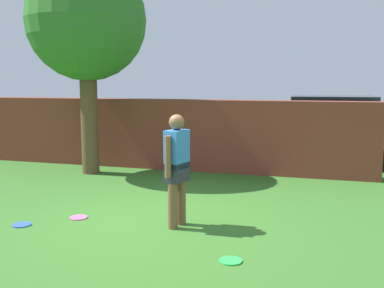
{
  "coord_description": "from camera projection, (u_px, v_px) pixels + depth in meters",
  "views": [
    {
      "loc": [
        2.45,
        -6.01,
        2.08
      ],
      "look_at": [
        0.21,
        1.44,
        1.0
      ],
      "focal_mm": 42.4,
      "sensor_mm": 36.0,
      "label": 1
    }
  ],
  "objects": [
    {
      "name": "brick_wall",
      "position": [
        156.0,
        134.0,
        10.92
      ],
      "size": [
        10.15,
        0.5,
        1.66
      ],
      "primitive_type": "cube",
      "color": "brown",
      "rests_on": "ground"
    },
    {
      "name": "ground_plane",
      "position": [
        150.0,
        223.0,
        6.69
      ],
      "size": [
        40.0,
        40.0,
        0.0
      ],
      "primitive_type": "plane",
      "color": "#336623"
    },
    {
      "name": "person",
      "position": [
        177.0,
        165.0,
        6.43
      ],
      "size": [
        0.3,
        0.53,
        1.62
      ],
      "rotation": [
        0.0,
        0.0,
        -1.81
      ],
      "color": "brown",
      "rests_on": "ground"
    },
    {
      "name": "frisbee_blue",
      "position": [
        22.0,
        225.0,
        6.59
      ],
      "size": [
        0.27,
        0.27,
        0.02
      ],
      "primitive_type": "cylinder",
      "color": "blue",
      "rests_on": "ground"
    },
    {
      "name": "frisbee_pink",
      "position": [
        79.0,
        217.0,
        6.94
      ],
      "size": [
        0.27,
        0.27,
        0.02
      ],
      "primitive_type": "cylinder",
      "color": "pink",
      "rests_on": "ground"
    },
    {
      "name": "tree",
      "position": [
        86.0,
        22.0,
        9.91
      ],
      "size": [
        2.63,
        2.63,
        4.72
      ],
      "color": "brown",
      "rests_on": "ground"
    },
    {
      "name": "frisbee_green",
      "position": [
        231.0,
        261.0,
        5.27
      ],
      "size": [
        0.27,
        0.27,
        0.02
      ],
      "primitive_type": "cylinder",
      "color": "green",
      "rests_on": "ground"
    },
    {
      "name": "car",
      "position": [
        331.0,
        130.0,
        11.36
      ],
      "size": [
        4.32,
        2.17,
        1.72
      ],
      "rotation": [
        0.0,
        0.0,
        3.22
      ],
      "color": "#B7B7BC",
      "rests_on": "ground"
    }
  ]
}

